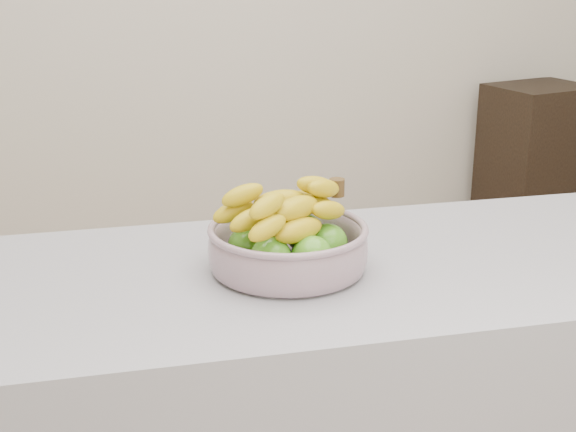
% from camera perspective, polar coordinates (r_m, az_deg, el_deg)
% --- Properties ---
extents(cabinet, '(0.53, 0.46, 0.82)m').
position_cam_1_polar(cabinet, '(4.12, 17.08, 3.25)').
color(cabinet, black).
rests_on(cabinet, ground).
extents(fruit_bowl, '(0.28, 0.28, 0.15)m').
position_cam_1_polar(fruit_bowl, '(1.40, -0.02, -1.92)').
color(fruit_bowl, '#A9BCCB').
rests_on(fruit_bowl, counter).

